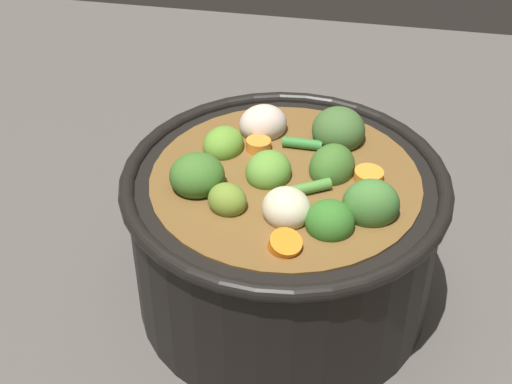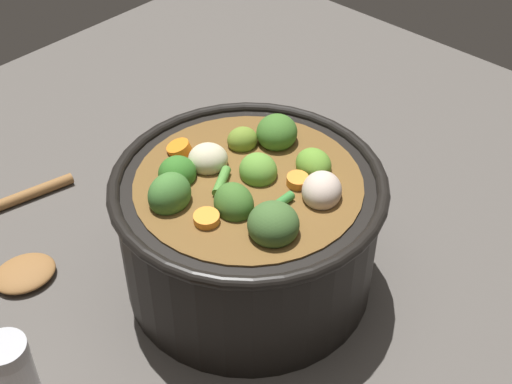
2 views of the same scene
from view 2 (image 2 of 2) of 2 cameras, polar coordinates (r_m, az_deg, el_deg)
ground_plane at (r=0.73m, az=-0.55°, el=-6.86°), size 1.10×1.10×0.00m
cooking_pot at (r=0.68m, az=-0.59°, el=-2.85°), size 0.25×0.25×0.15m
wooden_spoon at (r=0.79m, az=-19.16°, el=-4.11°), size 0.20×0.17×0.01m
salt_shaker at (r=0.64m, az=-18.81°, el=-13.72°), size 0.04×0.04×0.08m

